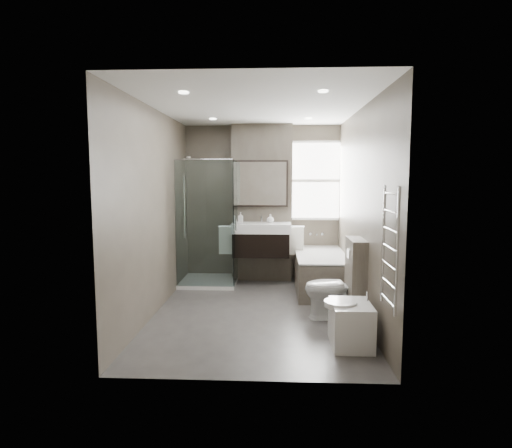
# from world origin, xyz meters

# --- Properties ---
(room) EXTENTS (2.70, 3.90, 2.70)m
(room) POSITION_xyz_m (0.00, 0.00, 1.30)
(room) COLOR #43403D
(room) RESTS_ON ground
(vanity_pier) EXTENTS (1.00, 0.25, 2.60)m
(vanity_pier) POSITION_xyz_m (0.00, 1.77, 1.30)
(vanity_pier) COLOR #534B41
(vanity_pier) RESTS_ON ground
(vanity) EXTENTS (0.95, 0.47, 0.66)m
(vanity) POSITION_xyz_m (0.00, 1.43, 0.74)
(vanity) COLOR black
(vanity) RESTS_ON vanity_pier
(mirror_cabinet) EXTENTS (0.86, 0.08, 0.76)m
(mirror_cabinet) POSITION_xyz_m (0.00, 1.61, 1.63)
(mirror_cabinet) COLOR black
(mirror_cabinet) RESTS_ON vanity_pier
(towel_left) EXTENTS (0.24, 0.06, 0.44)m
(towel_left) POSITION_xyz_m (-0.56, 1.40, 0.72)
(towel_left) COLOR white
(towel_left) RESTS_ON vanity_pier
(towel_right) EXTENTS (0.24, 0.06, 0.44)m
(towel_right) POSITION_xyz_m (0.56, 1.40, 0.72)
(towel_right) COLOR white
(towel_right) RESTS_ON vanity_pier
(shower_enclosure) EXTENTS (0.90, 0.90, 2.00)m
(shower_enclosure) POSITION_xyz_m (-0.75, 1.35, 0.49)
(shower_enclosure) COLOR white
(shower_enclosure) RESTS_ON ground
(bathtub) EXTENTS (0.75, 1.60, 0.57)m
(bathtub) POSITION_xyz_m (0.92, 1.10, 0.32)
(bathtub) COLOR #534B41
(bathtub) RESTS_ON ground
(window) EXTENTS (0.98, 0.06, 1.33)m
(window) POSITION_xyz_m (0.90, 1.88, 1.68)
(window) COLOR white
(window) RESTS_ON room
(toilet) EXTENTS (0.79, 0.51, 0.75)m
(toilet) POSITION_xyz_m (0.97, -0.20, 0.38)
(toilet) COLOR white
(toilet) RESTS_ON ground
(cistern_box) EXTENTS (0.19, 0.55, 1.00)m
(cistern_box) POSITION_xyz_m (1.21, -0.25, 0.50)
(cistern_box) COLOR #534B41
(cistern_box) RESTS_ON ground
(bidet) EXTENTS (0.48, 0.56, 0.58)m
(bidet) POSITION_xyz_m (1.01, -1.07, 0.24)
(bidet) COLOR white
(bidet) RESTS_ON ground
(towel_radiator) EXTENTS (0.03, 0.49, 1.10)m
(towel_radiator) POSITION_xyz_m (1.25, -1.60, 1.12)
(towel_radiator) COLOR silver
(towel_radiator) RESTS_ON room
(soap_bottle_a) EXTENTS (0.08, 0.08, 0.17)m
(soap_bottle_a) POSITION_xyz_m (-0.34, 1.47, 1.09)
(soap_bottle_a) COLOR white
(soap_bottle_a) RESTS_ON vanity
(soap_bottle_b) EXTENTS (0.11, 0.11, 0.15)m
(soap_bottle_b) POSITION_xyz_m (0.15, 1.46, 1.07)
(soap_bottle_b) COLOR white
(soap_bottle_b) RESTS_ON vanity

